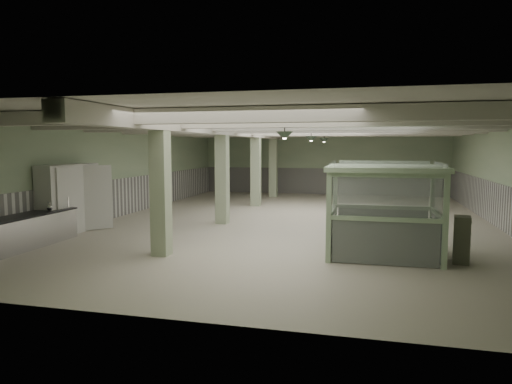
# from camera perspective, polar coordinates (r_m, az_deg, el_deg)

# --- Properties ---
(floor) EXTENTS (20.00, 20.00, 0.00)m
(floor) POSITION_cam_1_polar(r_m,az_deg,el_deg) (17.01, 4.90, -3.69)
(floor) COLOR beige
(floor) RESTS_ON ground
(ceiling) EXTENTS (14.00, 20.00, 0.02)m
(ceiling) POSITION_cam_1_polar(r_m,az_deg,el_deg) (16.80, 5.01, 8.51)
(ceiling) COLOR beige
(ceiling) RESTS_ON wall_back
(wall_back) EXTENTS (14.00, 0.02, 3.60)m
(wall_back) POSITION_cam_1_polar(r_m,az_deg,el_deg) (26.72, 8.32, 3.59)
(wall_back) COLOR #A5B893
(wall_back) RESTS_ON floor
(wall_front) EXTENTS (14.00, 0.02, 3.60)m
(wall_front) POSITION_cam_1_polar(r_m,az_deg,el_deg) (7.15, -7.71, -2.26)
(wall_front) COLOR #A5B893
(wall_front) RESTS_ON floor
(wall_left) EXTENTS (0.02, 20.00, 3.60)m
(wall_left) POSITION_cam_1_polar(r_m,az_deg,el_deg) (19.19, -16.18, 2.58)
(wall_left) COLOR #A5B893
(wall_left) RESTS_ON floor
(wall_right) EXTENTS (0.02, 20.00, 3.60)m
(wall_right) POSITION_cam_1_polar(r_m,az_deg,el_deg) (17.17, 28.71, 1.75)
(wall_right) COLOR #A5B893
(wall_right) RESTS_ON floor
(wainscot_left) EXTENTS (0.05, 19.90, 1.50)m
(wainscot_left) POSITION_cam_1_polar(r_m,az_deg,el_deg) (19.26, -16.03, -0.54)
(wainscot_left) COLOR silver
(wainscot_left) RESTS_ON floor
(wainscot_right) EXTENTS (0.05, 19.90, 1.50)m
(wainscot_right) POSITION_cam_1_polar(r_m,az_deg,el_deg) (17.26, 28.46, -1.72)
(wainscot_right) COLOR silver
(wainscot_right) RESTS_ON floor
(wainscot_back) EXTENTS (13.90, 0.05, 1.50)m
(wainscot_back) POSITION_cam_1_polar(r_m,az_deg,el_deg) (26.76, 8.29, 1.34)
(wainscot_back) COLOR silver
(wainscot_back) RESTS_ON floor
(girder) EXTENTS (0.45, 19.90, 0.40)m
(girder) POSITION_cam_1_polar(r_m,az_deg,el_deg) (17.36, -3.25, 7.71)
(girder) COLOR beige
(girder) RESTS_ON ceiling
(beam_a) EXTENTS (13.90, 0.35, 0.32)m
(beam_a) POSITION_cam_1_polar(r_m,az_deg,el_deg) (9.47, -2.19, 9.57)
(beam_a) COLOR beige
(beam_a) RESTS_ON ceiling
(beam_b) EXTENTS (13.90, 0.35, 0.32)m
(beam_b) POSITION_cam_1_polar(r_m,az_deg,el_deg) (11.88, 1.20, 8.80)
(beam_b) COLOR beige
(beam_b) RESTS_ON ceiling
(beam_c) EXTENTS (13.90, 0.35, 0.32)m
(beam_c) POSITION_cam_1_polar(r_m,az_deg,el_deg) (14.33, 3.43, 8.27)
(beam_c) COLOR beige
(beam_c) RESTS_ON ceiling
(beam_d) EXTENTS (13.90, 0.35, 0.32)m
(beam_d) POSITION_cam_1_polar(r_m,az_deg,el_deg) (16.79, 5.01, 7.90)
(beam_d) COLOR beige
(beam_d) RESTS_ON ceiling
(beam_e) EXTENTS (13.90, 0.35, 0.32)m
(beam_e) POSITION_cam_1_polar(r_m,az_deg,el_deg) (19.26, 6.17, 7.61)
(beam_e) COLOR beige
(beam_e) RESTS_ON ceiling
(beam_f) EXTENTS (13.90, 0.35, 0.32)m
(beam_f) POSITION_cam_1_polar(r_m,az_deg,el_deg) (21.74, 7.08, 7.39)
(beam_f) COLOR beige
(beam_f) RESTS_ON ceiling
(beam_g) EXTENTS (13.90, 0.35, 0.32)m
(beam_g) POSITION_cam_1_polar(r_m,az_deg,el_deg) (24.23, 7.79, 7.21)
(beam_g) COLOR beige
(beam_g) RESTS_ON ceiling
(column_a) EXTENTS (0.42, 0.42, 3.60)m
(column_a) POSITION_cam_1_polar(r_m,az_deg,el_deg) (11.79, -11.85, 0.82)
(column_a) COLOR #A6B793
(column_a) RESTS_ON floor
(column_b) EXTENTS (0.42, 0.42, 3.60)m
(column_b) POSITION_cam_1_polar(r_m,az_deg,el_deg) (16.42, -4.25, 2.30)
(column_b) COLOR #A6B793
(column_b) RESTS_ON floor
(column_c) EXTENTS (0.42, 0.42, 3.60)m
(column_c) POSITION_cam_1_polar(r_m,az_deg,el_deg) (21.23, -0.03, 3.10)
(column_c) COLOR #A6B793
(column_c) RESTS_ON floor
(column_d) EXTENTS (0.42, 0.42, 3.60)m
(column_d) POSITION_cam_1_polar(r_m,az_deg,el_deg) (25.12, 2.18, 3.51)
(column_d) COLOR #A6B793
(column_d) RESTS_ON floor
(pendant_front) EXTENTS (0.44, 0.44, 0.22)m
(pendant_front) POSITION_cam_1_polar(r_m,az_deg,el_deg) (11.77, 3.59, 7.02)
(pendant_front) COLOR #334332
(pendant_front) RESTS_ON ceiling
(pendant_mid) EXTENTS (0.44, 0.44, 0.22)m
(pendant_mid) POSITION_cam_1_polar(r_m,az_deg,el_deg) (17.21, 6.91, 6.59)
(pendant_mid) COLOR #334332
(pendant_mid) RESTS_ON ceiling
(pendant_back) EXTENTS (0.44, 0.44, 0.22)m
(pendant_back) POSITION_cam_1_polar(r_m,az_deg,el_deg) (22.18, 8.51, 6.38)
(pendant_back) COLOR #334332
(pendant_back) RESTS_ON ceiling
(pitcher_near) EXTENTS (0.24, 0.25, 0.26)m
(pitcher_near) POSITION_cam_1_polar(r_m,az_deg,el_deg) (14.64, -24.38, -1.66)
(pitcher_near) COLOR #B2B2B6
(pitcher_near) RESTS_ON prep_counter
(orange_bowl) EXTENTS (0.23, 0.23, 0.08)m
(orange_bowl) POSITION_cam_1_polar(r_m,az_deg,el_deg) (14.89, -23.57, -1.86)
(orange_bowl) COLOR #B2B2B7
(orange_bowl) RESTS_ON prep_counter
(walkin_cooler) EXTENTS (1.08, 2.43, 2.23)m
(walkin_cooler) POSITION_cam_1_polar(r_m,az_deg,el_deg) (15.70, -22.24, -0.79)
(walkin_cooler) COLOR silver
(walkin_cooler) RESTS_ON floor
(guard_booth) EXTENTS (2.87, 2.44, 2.39)m
(guard_booth) POSITION_cam_1_polar(r_m,az_deg,el_deg) (12.00, 15.75, -0.15)
(guard_booth) COLOR #A6C59D
(guard_booth) RESTS_ON floor
(filing_cabinet) EXTENTS (0.44, 0.57, 1.13)m
(filing_cabinet) POSITION_cam_1_polar(r_m,az_deg,el_deg) (11.97, 24.31, -5.46)
(filing_cabinet) COLOR #555849
(filing_cabinet) RESTS_ON floor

